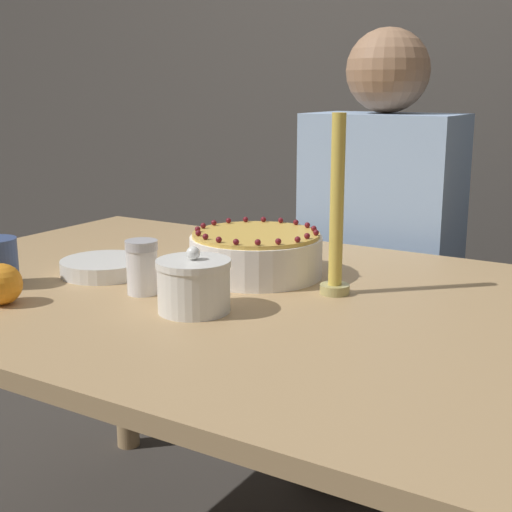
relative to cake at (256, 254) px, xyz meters
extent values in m
cube|color=#4C4742|center=(0.12, 1.28, 0.53)|extent=(8.00, 0.05, 2.60)
cube|color=tan|center=(0.12, -0.12, -0.06)|extent=(1.70, 1.00, 0.03)
cylinder|color=tan|center=(-0.67, 0.32, -0.42)|extent=(0.07, 0.07, 0.69)
cylinder|color=white|center=(0.00, 0.00, 0.00)|extent=(0.27, 0.27, 0.08)
cylinder|color=gold|center=(0.00, 0.00, 0.04)|extent=(0.26, 0.26, 0.01)
sphere|color=maroon|center=(0.12, 0.00, 0.05)|extent=(0.01, 0.01, 0.01)
sphere|color=maroon|center=(0.11, 0.04, 0.05)|extent=(0.01, 0.01, 0.01)
sphere|color=maroon|center=(0.10, 0.07, 0.05)|extent=(0.01, 0.01, 0.01)
sphere|color=maroon|center=(0.07, 0.10, 0.05)|extent=(0.01, 0.01, 0.01)
sphere|color=maroon|center=(0.03, 0.12, 0.05)|extent=(0.01, 0.01, 0.01)
sphere|color=maroon|center=(-0.01, 0.12, 0.05)|extent=(0.01, 0.01, 0.01)
sphere|color=maroon|center=(-0.05, 0.11, 0.05)|extent=(0.01, 0.01, 0.01)
sphere|color=maroon|center=(-0.08, 0.09, 0.05)|extent=(0.01, 0.01, 0.01)
sphere|color=maroon|center=(-0.11, 0.06, 0.05)|extent=(0.01, 0.01, 0.01)
sphere|color=maroon|center=(-0.12, 0.02, 0.05)|extent=(0.01, 0.01, 0.01)
sphere|color=maroon|center=(-0.12, -0.02, 0.05)|extent=(0.01, 0.01, 0.01)
sphere|color=maroon|center=(-0.11, -0.06, 0.05)|extent=(0.01, 0.01, 0.01)
sphere|color=maroon|center=(-0.08, -0.09, 0.05)|extent=(0.01, 0.01, 0.01)
sphere|color=maroon|center=(-0.05, -0.11, 0.05)|extent=(0.01, 0.01, 0.01)
sphere|color=maroon|center=(-0.01, -0.12, 0.05)|extent=(0.01, 0.01, 0.01)
sphere|color=maroon|center=(0.03, -0.12, 0.05)|extent=(0.01, 0.01, 0.01)
sphere|color=maroon|center=(0.07, -0.10, 0.05)|extent=(0.01, 0.01, 0.01)
sphere|color=maroon|center=(0.10, -0.07, 0.05)|extent=(0.01, 0.01, 0.01)
sphere|color=maroon|center=(0.11, -0.04, 0.05)|extent=(0.01, 0.01, 0.01)
cylinder|color=white|center=(0.04, -0.26, -0.01)|extent=(0.13, 0.13, 0.08)
cylinder|color=white|center=(0.04, -0.26, 0.04)|extent=(0.13, 0.13, 0.01)
sphere|color=white|center=(0.04, -0.26, 0.06)|extent=(0.02, 0.02, 0.02)
cylinder|color=white|center=(-0.11, -0.23, 0.00)|extent=(0.06, 0.06, 0.09)
cylinder|color=silver|center=(-0.11, -0.23, 0.05)|extent=(0.06, 0.06, 0.02)
cylinder|color=white|center=(-0.28, -0.16, -0.04)|extent=(0.18, 0.18, 0.01)
cylinder|color=white|center=(-0.28, -0.16, -0.03)|extent=(0.18, 0.18, 0.01)
cylinder|color=white|center=(-0.28, -0.16, -0.03)|extent=(0.18, 0.18, 0.01)
cylinder|color=white|center=(-0.28, -0.16, -0.02)|extent=(0.18, 0.18, 0.01)
cylinder|color=tan|center=(0.20, -0.04, -0.04)|extent=(0.06, 0.06, 0.02)
cylinder|color=gold|center=(0.20, -0.04, 0.13)|extent=(0.03, 0.03, 0.32)
sphere|color=orange|center=(-0.28, -0.41, -0.01)|extent=(0.08, 0.08, 0.08)
cube|color=#2D2D38|center=(0.05, 0.58, -0.54)|extent=(0.34, 0.34, 0.45)
cube|color=#99B7E0|center=(0.05, 0.58, -0.02)|extent=(0.40, 0.24, 0.59)
sphere|color=#9E7556|center=(0.05, 0.58, 0.38)|extent=(0.22, 0.22, 0.22)
camera|label=1|loc=(0.75, -1.22, 0.34)|focal=50.00mm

